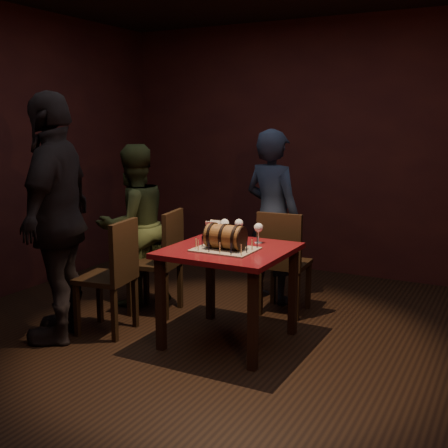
% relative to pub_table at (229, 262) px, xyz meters
% --- Properties ---
extents(room_shell, '(5.04, 5.04, 2.80)m').
position_rel_pub_table_xyz_m(room_shell, '(0.02, -0.14, 0.76)').
color(room_shell, black).
rests_on(room_shell, ground).
extents(pub_table, '(0.90, 0.90, 0.75)m').
position_rel_pub_table_xyz_m(pub_table, '(0.00, 0.00, 0.00)').
color(pub_table, '#530D14').
rests_on(pub_table, ground).
extents(cake_board, '(0.45, 0.35, 0.01)m').
position_rel_pub_table_xyz_m(cake_board, '(0.01, -0.08, 0.12)').
color(cake_board, gray).
rests_on(cake_board, pub_table).
extents(barrel_cake, '(0.34, 0.20, 0.20)m').
position_rel_pub_table_xyz_m(barrel_cake, '(0.01, -0.08, 0.21)').
color(barrel_cake, brown).
rests_on(barrel_cake, cake_board).
extents(birthday_candles, '(0.40, 0.30, 0.09)m').
position_rel_pub_table_xyz_m(birthday_candles, '(0.01, -0.08, 0.16)').
color(birthday_candles, '#FBDF96').
rests_on(birthday_candles, cake_board).
extents(wine_glass_left, '(0.07, 0.07, 0.16)m').
position_rel_pub_table_xyz_m(wine_glass_left, '(-0.20, 0.30, 0.23)').
color(wine_glass_left, silver).
rests_on(wine_glass_left, pub_table).
extents(wine_glass_mid, '(0.07, 0.07, 0.16)m').
position_rel_pub_table_xyz_m(wine_glass_mid, '(-0.10, 0.36, 0.23)').
color(wine_glass_mid, silver).
rests_on(wine_glass_mid, pub_table).
extents(wine_glass_right, '(0.07, 0.07, 0.16)m').
position_rel_pub_table_xyz_m(wine_glass_right, '(0.12, 0.26, 0.23)').
color(wine_glass_right, silver).
rests_on(wine_glass_right, pub_table).
extents(pint_of_ale, '(0.07, 0.07, 0.15)m').
position_rel_pub_table_xyz_m(pint_of_ale, '(-0.14, 0.19, 0.18)').
color(pint_of_ale, silver).
rests_on(pint_of_ale, pub_table).
extents(menu_card, '(0.10, 0.05, 0.13)m').
position_rel_pub_table_xyz_m(menu_card, '(-0.32, 0.32, 0.17)').
color(menu_card, white).
rests_on(menu_card, pub_table).
extents(chair_back, '(0.42, 0.42, 0.93)m').
position_rel_pub_table_xyz_m(chair_back, '(0.13, 0.76, -0.12)').
color(chair_back, black).
rests_on(chair_back, ground).
extents(chair_left_rear, '(0.47, 0.47, 0.93)m').
position_rel_pub_table_xyz_m(chair_left_rear, '(-0.82, 0.31, -0.12)').
color(chair_left_rear, black).
rests_on(chair_left_rear, ground).
extents(chair_left_front, '(0.46, 0.46, 0.93)m').
position_rel_pub_table_xyz_m(chair_left_front, '(-0.90, -0.27, -0.12)').
color(chair_left_front, black).
rests_on(chair_left_front, ground).
extents(person_back, '(0.68, 0.54, 1.63)m').
position_rel_pub_table_xyz_m(person_back, '(-0.11, 1.10, 0.18)').
color(person_back, '#1A2235').
rests_on(person_back, ground).
extents(person_left_rear, '(0.80, 0.88, 1.49)m').
position_rel_pub_table_xyz_m(person_left_rear, '(-1.23, 0.43, 0.11)').
color(person_left_rear, '#333D1E').
rests_on(person_left_rear, ground).
extents(person_left_front, '(0.88, 1.22, 1.93)m').
position_rel_pub_table_xyz_m(person_left_front, '(-1.22, -0.54, 0.32)').
color(person_left_front, black).
rests_on(person_left_front, ground).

